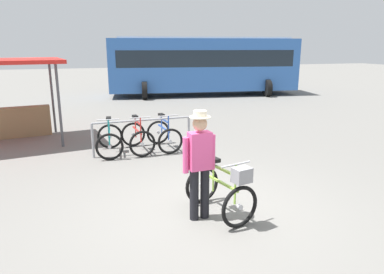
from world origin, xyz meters
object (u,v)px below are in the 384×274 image
(person_with_featured_bike, at_px, (200,161))
(racked_bike_blue, at_px, (164,135))
(racked_bike_teal, at_px, (110,140))
(racked_bike_red, at_px, (138,138))
(bus_distant, at_px, (203,63))
(market_stall, at_px, (3,92))
(featured_bicycle, at_px, (223,190))

(person_with_featured_bike, bearing_deg, racked_bike_blue, 84.68)
(racked_bike_teal, xyz_separation_m, racked_bike_red, (0.70, 0.02, 0.00))
(bus_distant, bearing_deg, person_with_featured_bike, -109.63)
(racked_bike_blue, bearing_deg, market_stall, 152.56)
(racked_bike_blue, xyz_separation_m, person_with_featured_bike, (-0.37, -3.96, 0.58))
(racked_bike_blue, height_order, person_with_featured_bike, person_with_featured_bike)
(featured_bicycle, bearing_deg, racked_bike_blue, 90.06)
(racked_bike_red, xyz_separation_m, racked_bike_blue, (0.70, 0.02, 0.00))
(racked_bike_red, distance_m, market_stall, 4.08)
(person_with_featured_bike, bearing_deg, featured_bicycle, -7.89)
(racked_bike_red, bearing_deg, market_stall, 147.56)
(racked_bike_blue, bearing_deg, racked_bike_teal, -177.99)
(person_with_featured_bike, relative_size, market_stall, 0.51)
(market_stall, bearing_deg, racked_bike_teal, -39.14)
(racked_bike_blue, bearing_deg, featured_bicycle, -89.94)
(featured_bicycle, relative_size, person_with_featured_bike, 0.72)
(racked_bike_blue, xyz_separation_m, featured_bicycle, (0.00, -4.01, 0.08))
(person_with_featured_bike, bearing_deg, racked_bike_red, 94.81)
(racked_bike_teal, xyz_separation_m, racked_bike_blue, (1.40, 0.05, 0.00))
(featured_bicycle, bearing_deg, racked_bike_teal, 109.51)
(racked_bike_blue, xyz_separation_m, bus_distant, (4.50, 9.70, 1.37))
(market_stall, bearing_deg, racked_bike_red, -32.44)
(racked_bike_red, xyz_separation_m, person_with_featured_bike, (0.33, -3.93, 0.58))
(racked_bike_teal, height_order, racked_bike_blue, same)
(racked_bike_red, relative_size, person_with_featured_bike, 0.65)
(racked_bike_blue, relative_size, market_stall, 0.34)
(racked_bike_teal, height_order, racked_bike_red, same)
(racked_bike_blue, bearing_deg, racked_bike_red, -177.99)
(racked_bike_teal, distance_m, bus_distant, 11.48)
(person_with_featured_bike, bearing_deg, bus_distant, 70.37)
(racked_bike_blue, height_order, market_stall, market_stall)
(racked_bike_red, bearing_deg, person_with_featured_bike, -85.19)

